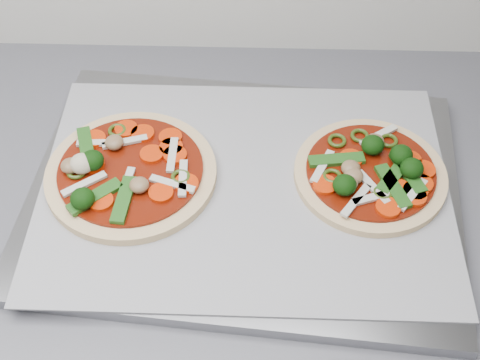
{
  "coord_description": "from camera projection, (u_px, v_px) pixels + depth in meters",
  "views": [
    {
      "loc": [
        -0.53,
        0.9,
        1.44
      ],
      "look_at": [
        -0.55,
        1.35,
        0.93
      ],
      "focal_mm": 50.0,
      "sensor_mm": 36.0,
      "label": 1
    }
  ],
  "objects": [
    {
      "name": "baking_tray",
      "position": [
        245.0,
        190.0,
        0.69
      ],
      "size": [
        0.46,
        0.36,
        0.01
      ],
      "primitive_type": "cube",
      "rotation": [
        0.0,
        0.0,
        -0.09
      ],
      "color": "gray",
      "rests_on": "countertop"
    },
    {
      "name": "parchment",
      "position": [
        245.0,
        185.0,
        0.69
      ],
      "size": [
        0.42,
        0.31,
        0.0
      ],
      "primitive_type": "cube",
      "rotation": [
        0.0,
        0.0,
        -0.0
      ],
      "color": "#A1A1A6",
      "rests_on": "baking_tray"
    },
    {
      "name": "pizza_left",
      "position": [
        127.0,
        172.0,
        0.69
      ],
      "size": [
        0.21,
        0.21,
        0.03
      ],
      "rotation": [
        0.0,
        0.0,
        -0.23
      ],
      "color": "#E4BD84",
      "rests_on": "parchment"
    },
    {
      "name": "pizza_right",
      "position": [
        373.0,
        172.0,
        0.69
      ],
      "size": [
        0.21,
        0.21,
        0.03
      ],
      "rotation": [
        0.0,
        0.0,
        -0.39
      ],
      "color": "#E4BD84",
      "rests_on": "parchment"
    }
  ]
}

